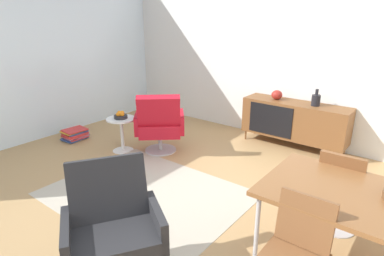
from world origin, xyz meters
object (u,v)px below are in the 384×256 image
object	(u,v)px
dining_table	(376,206)
side_table_round	(122,131)
sideboard	(294,120)
dining_chair_front_left	(296,254)
armchair_black_shell	(113,225)
magazine_stack	(75,134)
lounge_chair_red	(160,123)
fruit_bowl	(121,115)
vase_sculptural_dark	(277,95)
dining_chair_back_left	(341,188)
vase_cobalt	(316,100)

from	to	relation	value
dining_table	side_table_round	size ratio (longest dim) A/B	3.08
sideboard	dining_chair_front_left	size ratio (longest dim) A/B	1.87
dining_chair_front_left	armchair_black_shell	size ratio (longest dim) A/B	0.90
armchair_black_shell	magazine_stack	xyz separation A→B (m)	(-2.91, 1.53, -0.37)
lounge_chair_red	sideboard	bearing A→B (deg)	44.22
armchair_black_shell	lounge_chair_red	bearing A→B (deg)	124.94
dining_chair_front_left	lounge_chair_red	size ratio (longest dim) A/B	0.90
dining_table	dining_chair_front_left	bearing A→B (deg)	-122.08
fruit_bowl	dining_table	bearing A→B (deg)	-9.88
dining_table	armchair_black_shell	xyz separation A→B (m)	(-1.58, -1.11, -0.23)
dining_chair_front_left	sideboard	bearing A→B (deg)	111.40
vase_sculptural_dark	dining_chair_front_left	bearing A→B (deg)	-63.36
dining_chair_front_left	armchair_black_shell	bearing A→B (deg)	-155.90
sideboard	side_table_round	size ratio (longest dim) A/B	3.08
sideboard	dining_chair_back_left	distance (m)	2.14
vase_cobalt	armchair_black_shell	xyz separation A→B (m)	(-0.37, -3.47, -0.34)
sideboard	vase_cobalt	size ratio (longest dim) A/B	6.45
vase_sculptural_dark	armchair_black_shell	distance (m)	3.50
vase_cobalt	dining_table	world-z (taller)	vase_cobalt
sideboard	lounge_chair_red	world-z (taller)	lounge_chair_red
sideboard	armchair_black_shell	xyz separation A→B (m)	(-0.08, -3.47, 0.03)
vase_sculptural_dark	magazine_stack	world-z (taller)	vase_sculptural_dark
armchair_black_shell	side_table_round	bearing A→B (deg)	138.16
dining_chair_back_left	fruit_bowl	xyz separation A→B (m)	(-3.15, 0.05, 0.09)
vase_sculptural_dark	dining_table	bearing A→B (deg)	-52.46
dining_table	lounge_chair_red	distance (m)	3.13
dining_table	lounge_chair_red	size ratio (longest dim) A/B	1.69
dining_table	fruit_bowl	bearing A→B (deg)	170.12
fruit_bowl	sideboard	bearing A→B (deg)	41.26
lounge_chair_red	fruit_bowl	xyz separation A→B (m)	(-0.51, -0.30, 0.10)
side_table_round	fruit_bowl	bearing A→B (deg)	146.99
vase_cobalt	lounge_chair_red	distance (m)	2.32
vase_cobalt	dining_chair_front_left	world-z (taller)	vase_cobalt
sideboard	vase_sculptural_dark	bearing A→B (deg)	179.66
armchair_black_shell	side_table_round	size ratio (longest dim) A/B	1.82
vase_cobalt	dining_chair_front_left	distance (m)	3.07
dining_chair_back_left	lounge_chair_red	xyz separation A→B (m)	(-2.64, 0.35, -0.00)
side_table_round	dining_chair_back_left	bearing A→B (deg)	-0.90
sideboard	vase_sculptural_dark	world-z (taller)	vase_sculptural_dark
vase_cobalt	lounge_chair_red	world-z (taller)	vase_cobalt
dining_chair_front_left	fruit_bowl	world-z (taller)	dining_chair_front_left
lounge_chair_red	vase_sculptural_dark	bearing A→B (deg)	51.17
dining_chair_front_left	side_table_round	xyz separation A→B (m)	(-3.14, 1.17, -0.15)
sideboard	side_table_round	world-z (taller)	sideboard
sideboard	lounge_chair_red	bearing A→B (deg)	-135.78
magazine_stack	lounge_chair_red	bearing A→B (deg)	18.11
armchair_black_shell	dining_chair_front_left	bearing A→B (deg)	24.10
dining_chair_front_left	lounge_chair_red	world-z (taller)	lounge_chair_red
vase_sculptural_dark	armchair_black_shell	bearing A→B (deg)	-86.05
dining_chair_back_left	sideboard	bearing A→B (deg)	122.45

